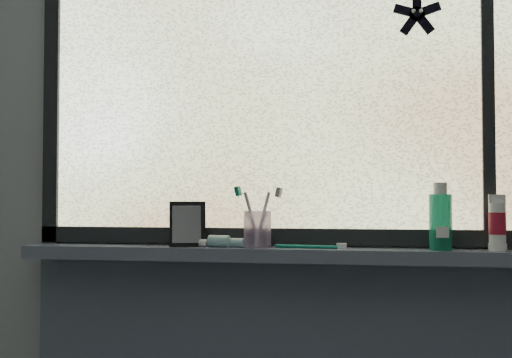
{
  "coord_description": "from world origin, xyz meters",
  "views": [
    {
      "loc": [
        0.19,
        -0.47,
        1.17
      ],
      "look_at": [
        -0.05,
        1.05,
        1.22
      ],
      "focal_mm": 40.0,
      "sensor_mm": 36.0,
      "label": 1
    }
  ],
  "objects_px": {
    "vanity_mirror": "(187,224)",
    "cream_tube": "(497,221)",
    "toothbrush_cup": "(257,229)",
    "mouthwash_bottle": "(441,216)"
  },
  "relations": [
    {
      "from": "vanity_mirror",
      "to": "cream_tube",
      "type": "xyz_separation_m",
      "value": [
        0.9,
        -0.0,
        0.02
      ]
    },
    {
      "from": "toothbrush_cup",
      "to": "mouthwash_bottle",
      "type": "bearing_deg",
      "value": -0.89
    },
    {
      "from": "toothbrush_cup",
      "to": "vanity_mirror",
      "type": "bearing_deg",
      "value": -178.83
    },
    {
      "from": "vanity_mirror",
      "to": "mouthwash_bottle",
      "type": "bearing_deg",
      "value": -19.16
    },
    {
      "from": "toothbrush_cup",
      "to": "cream_tube",
      "type": "relative_size",
      "value": 0.96
    },
    {
      "from": "vanity_mirror",
      "to": "toothbrush_cup",
      "type": "relative_size",
      "value": 1.26
    },
    {
      "from": "vanity_mirror",
      "to": "cream_tube",
      "type": "distance_m",
      "value": 0.9
    },
    {
      "from": "cream_tube",
      "to": "toothbrush_cup",
      "type": "bearing_deg",
      "value": 179.51
    },
    {
      "from": "mouthwash_bottle",
      "to": "vanity_mirror",
      "type": "bearing_deg",
      "value": 179.7
    },
    {
      "from": "vanity_mirror",
      "to": "cream_tube",
      "type": "bearing_deg",
      "value": -18.96
    }
  ]
}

